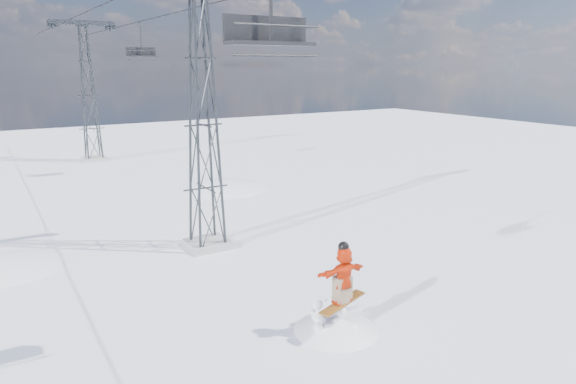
% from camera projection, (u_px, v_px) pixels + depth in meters
% --- Properties ---
extents(ground, '(120.00, 120.00, 0.00)m').
position_uv_depth(ground, '(284.00, 327.00, 16.05)').
color(ground, white).
rests_on(ground, ground).
extents(snow_terrain, '(39.00, 37.00, 22.00)m').
position_uv_depth(snow_terrain, '(56.00, 341.00, 33.60)').
color(snow_terrain, white).
rests_on(snow_terrain, ground).
extents(lift_tower_near, '(5.20, 1.80, 11.43)m').
position_uv_depth(lift_tower_near, '(203.00, 126.00, 21.77)').
color(lift_tower_near, '#999999').
rests_on(lift_tower_near, ground).
extents(lift_tower_far, '(5.20, 1.80, 11.43)m').
position_uv_depth(lift_tower_far, '(89.00, 96.00, 42.52)').
color(lift_tower_far, '#999999').
rests_on(lift_tower_far, ground).
extents(haul_cables, '(4.46, 51.00, 0.06)m').
position_uv_depth(haul_cables, '(125.00, 14.00, 30.02)').
color(haul_cables, black).
rests_on(haul_cables, ground).
extents(snowboarder_jump, '(4.40, 4.40, 6.92)m').
position_uv_depth(snowboarder_jump, '(335.00, 376.00, 16.28)').
color(snowboarder_jump, white).
rests_on(snowboarder_jump, ground).
extents(lift_chair_near, '(2.17, 0.62, 2.69)m').
position_uv_depth(lift_chair_near, '(269.00, 33.00, 11.79)').
color(lift_chair_near, black).
rests_on(lift_chair_near, ground).
extents(lift_chair_mid, '(2.08, 0.60, 2.57)m').
position_uv_depth(lift_chair_mid, '(142.00, 53.00, 35.67)').
color(lift_chair_mid, black).
rests_on(lift_chair_mid, ground).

